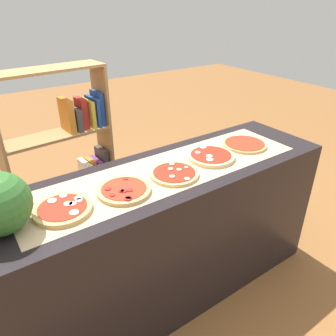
% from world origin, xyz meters
% --- Properties ---
extents(ground_plane, '(12.00, 12.00, 0.00)m').
position_xyz_m(ground_plane, '(0.00, 0.00, 0.00)').
color(ground_plane, brown).
extents(counter, '(2.03, 0.59, 0.92)m').
position_xyz_m(counter, '(0.00, 0.00, 0.46)').
color(counter, black).
rests_on(counter, ground_plane).
extents(parchment_paper, '(1.65, 0.42, 0.00)m').
position_xyz_m(parchment_paper, '(0.00, 0.00, 0.92)').
color(parchment_paper, tan).
rests_on(parchment_paper, counter).
extents(pizza_mozzarella_0, '(0.26, 0.26, 0.03)m').
position_xyz_m(pizza_mozzarella_0, '(-0.60, -0.04, 0.93)').
color(pizza_mozzarella_0, tan).
rests_on(pizza_mozzarella_0, parchment_paper).
extents(pizza_pepperoni_1, '(0.27, 0.27, 0.03)m').
position_xyz_m(pizza_pepperoni_1, '(-0.30, -0.05, 0.93)').
color(pizza_pepperoni_1, tan).
rests_on(pizza_pepperoni_1, parchment_paper).
extents(pizza_mushroom_2, '(0.27, 0.27, 0.03)m').
position_xyz_m(pizza_mushroom_2, '(0.00, -0.06, 0.93)').
color(pizza_mushroom_2, '#DBB26B').
rests_on(pizza_mushroom_2, parchment_paper).
extents(pizza_mozzarella_3, '(0.28, 0.28, 0.03)m').
position_xyz_m(pizza_mozzarella_3, '(0.30, -0.01, 0.93)').
color(pizza_mozzarella_3, '#E5C17F').
rests_on(pizza_mozzarella_3, parchment_paper).
extents(pizza_plain_4, '(0.28, 0.28, 0.02)m').
position_xyz_m(pizza_plain_4, '(0.61, 0.00, 0.93)').
color(pizza_plain_4, tan).
rests_on(pizza_plain_4, parchment_paper).
extents(bookshelf, '(0.78, 0.29, 1.37)m').
position_xyz_m(bookshelf, '(-0.24, 0.90, 0.65)').
color(bookshelf, '#A87A47').
rests_on(bookshelf, ground_plane).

